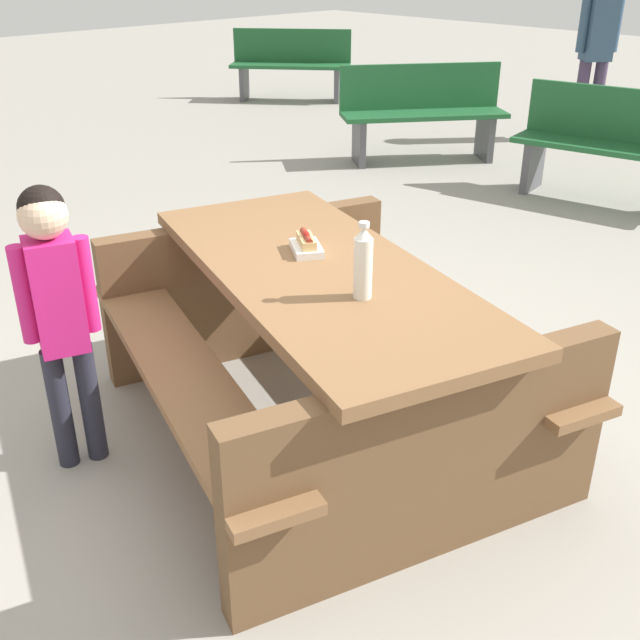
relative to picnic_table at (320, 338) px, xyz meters
The scene contains 9 objects.
ground_plane 0.44m from the picnic_table, ahead, with size 30.00×30.00×0.00m, color gray.
picnic_table is the anchor object (origin of this frame).
soda_bottle 0.53m from the picnic_table, 164.46° to the left, with size 0.07×0.07×0.27m.
hotdog_tray 0.37m from the picnic_table, 24.50° to the right, with size 0.21×0.19×0.08m.
child_in_coat 1.00m from the picnic_table, 57.42° to the left, with size 0.20×0.27×1.12m.
park_bench_near 3.90m from the picnic_table, 79.61° to the right, with size 1.55×0.68×0.85m.
park_bench_mid 4.51m from the picnic_table, 55.92° to the right, with size 1.19×1.46×0.85m.
park_bench_far 7.40m from the picnic_table, 41.09° to the right, with size 1.41×1.27×0.85m.
bystander_adult 5.99m from the picnic_table, 71.37° to the right, with size 0.35×0.35×1.71m.
Camera 1 is at (-1.91, 1.84, 1.86)m, focal length 42.62 mm.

